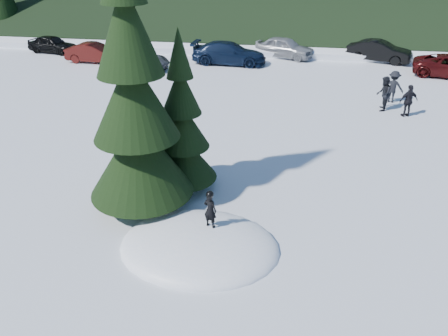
% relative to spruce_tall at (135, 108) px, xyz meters
% --- Properties ---
extents(ground, '(200.00, 200.00, 0.00)m').
position_rel_spruce_tall_xyz_m(ground, '(2.20, -1.80, -3.32)').
color(ground, white).
rests_on(ground, ground).
extents(snow_mound, '(4.48, 3.52, 0.96)m').
position_rel_spruce_tall_xyz_m(snow_mound, '(2.20, -1.80, -3.32)').
color(snow_mound, white).
rests_on(snow_mound, ground).
extents(spruce_tall, '(3.20, 3.20, 8.60)m').
position_rel_spruce_tall_xyz_m(spruce_tall, '(0.00, 0.00, 0.00)').
color(spruce_tall, black).
rests_on(spruce_tall, ground).
extents(spruce_short, '(2.20, 2.20, 5.37)m').
position_rel_spruce_tall_xyz_m(spruce_short, '(1.00, 1.40, -1.22)').
color(spruce_short, black).
rests_on(spruce_short, ground).
extents(child_skier, '(0.45, 0.37, 1.06)m').
position_rel_spruce_tall_xyz_m(child_skier, '(2.44, -1.41, -2.31)').
color(child_skier, black).
rests_on(child_skier, snow_mound).
extents(adult_0, '(0.81, 0.95, 1.71)m').
position_rel_spruce_tall_xyz_m(adult_0, '(8.83, 10.41, -2.47)').
color(adult_0, black).
rests_on(adult_0, ground).
extents(adult_1, '(0.99, 0.67, 1.56)m').
position_rel_spruce_tall_xyz_m(adult_1, '(9.90, 9.73, -2.54)').
color(adult_1, black).
rests_on(adult_1, ground).
extents(adult_2, '(1.19, 0.88, 1.64)m').
position_rel_spruce_tall_xyz_m(adult_2, '(9.54, 11.80, -2.50)').
color(adult_2, black).
rests_on(adult_2, ground).
extents(car_0, '(3.92, 2.15, 1.26)m').
position_rel_spruce_tall_xyz_m(car_0, '(-13.60, 19.32, -2.69)').
color(car_0, black).
rests_on(car_0, ground).
extents(car_1, '(3.99, 1.52, 1.30)m').
position_rel_spruce_tall_xyz_m(car_1, '(-9.26, 17.12, -2.67)').
color(car_1, '#3E0E0B').
rests_on(car_1, ground).
extents(car_2, '(4.96, 3.41, 1.26)m').
position_rel_spruce_tall_xyz_m(car_2, '(-5.85, 16.02, -2.69)').
color(car_2, '#474A4F').
rests_on(car_2, ground).
extents(car_3, '(5.13, 2.30, 1.46)m').
position_rel_spruce_tall_xyz_m(car_3, '(-0.06, 18.20, -2.59)').
color(car_3, black).
rests_on(car_3, ground).
extents(car_4, '(4.56, 3.19, 1.44)m').
position_rel_spruce_tall_xyz_m(car_4, '(3.59, 20.62, -2.60)').
color(car_4, gray).
rests_on(car_4, ground).
extents(car_5, '(4.57, 2.82, 1.42)m').
position_rel_spruce_tall_xyz_m(car_5, '(10.11, 20.55, -2.61)').
color(car_5, black).
rests_on(car_5, ground).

